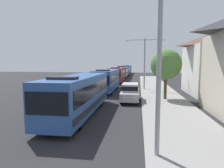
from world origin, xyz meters
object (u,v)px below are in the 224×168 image
Objects in this scene: box_truck_oncoming at (121,69)px; bus_fourth_in_line at (122,72)px; white_suv at (130,92)px; bus_second_in_line at (107,79)px; bus_rear at (126,70)px; roadside_tree at (166,65)px; bus_middle at (117,74)px; streetlamp_near at (160,32)px; bus_lead at (79,93)px; bus_tail_end at (128,69)px; streetlamp_mid at (145,58)px.

bus_fourth_in_line is at bearing -83.59° from box_truck_oncoming.
bus_second_in_line is at bearing 116.67° from white_suv.
bus_rear is 46.24m from roadside_tree.
streetlamp_near is (5.40, -32.93, 3.59)m from bus_middle.
bus_lead reaches higher than white_suv.
bus_lead is 10.56m from roadside_tree.
bus_second_in_line is at bearing 140.91° from roadside_tree.
bus_middle is 33.56m from streetlamp_near.
bus_rear is at bearing 94.51° from white_suv.
roadside_tree is at bearing -80.68° from bus_rear.
roadside_tree is at bearing 43.61° from bus_lead.
bus_rear is (0.00, 26.17, 0.00)m from bus_middle.
bus_second_in_line is 0.90× the size of bus_rear.
bus_rear is 59.45m from streetlamp_near.
streetlamp_near is at bearing -80.69° from bus_middle.
roadside_tree reaches higher than bus_fourth_in_line.
bus_fourth_in_line is at bearing 96.70° from streetlamp_near.
roadside_tree is (7.48, 7.12, 2.20)m from bus_lead.
bus_tail_end is (0.00, 53.35, 0.00)m from bus_second_in_line.
bus_second_in_line is at bearing 90.00° from bus_lead.
bus_lead is 0.90× the size of bus_fourth_in_line.
bus_lead is 2.03× the size of roadside_tree.
streetlamp_near is 1.56× the size of roadside_tree.
bus_tail_end is 59.93m from roadside_tree.
bus_second_in_line is at bearing -162.21° from streetlamp_mid.
streetlamp_near is at bearing -84.78° from bus_rear.
bus_lead is 66.55m from bus_tail_end.
white_suv is at bearing -85.49° from bus_rear.
bus_fourth_in_line is 25.37m from streetlamp_mid.
bus_tail_end is at bearing 90.00° from bus_fourth_in_line.
bus_rear is at bearing 99.32° from roadside_tree.
bus_second_in_line reaches higher than box_truck_oncoming.
bus_middle is at bearing 99.31° from streetlamp_near.
bus_middle and bus_rear have the same top height.
box_truck_oncoming is at bearing 99.89° from roadside_tree.
bus_lead is at bearing -87.26° from box_truck_oncoming.
streetlamp_mid is at bearing 90.00° from streetlamp_near.
bus_middle is 0.94× the size of bus_rear.
streetlamp_mid reaches higher than bus_middle.
bus_second_in_line is 1.25× the size of streetlamp_near.
roadside_tree is (2.08, -7.81, -0.92)m from streetlamp_mid.
roadside_tree is at bearing 81.26° from streetlamp_near.
streetlamp_mid is (5.40, -37.77, 3.12)m from bus_rear.
bus_fourth_in_line is 29.58m from box_truck_oncoming.
box_truck_oncoming is (-7.00, 63.09, 0.68)m from white_suv.
box_truck_oncoming is at bearing 144.27° from bus_tail_end.
streetlamp_mid is (0.00, 21.32, -0.48)m from streetlamp_near.
bus_second_in_line is 2.32× the size of white_suv.
bus_rear is at bearing 95.22° from streetlamp_near.
bus_lead is 0.94× the size of bus_rear.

